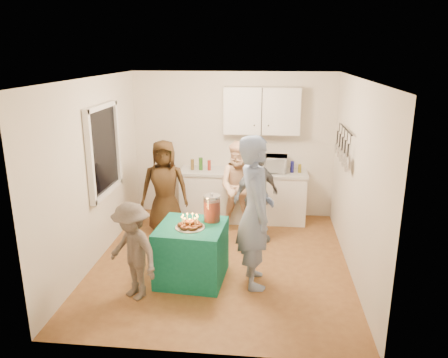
# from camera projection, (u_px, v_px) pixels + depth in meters

# --- Properties ---
(floor) EXTENTS (4.00, 4.00, 0.00)m
(floor) POSITION_uv_depth(u_px,v_px,m) (222.00, 262.00, 6.33)
(floor) COLOR brown
(floor) RESTS_ON ground
(ceiling) EXTENTS (4.00, 4.00, 0.00)m
(ceiling) POSITION_uv_depth(u_px,v_px,m) (221.00, 78.00, 5.59)
(ceiling) COLOR white
(ceiling) RESTS_ON floor
(back_wall) EXTENTS (3.60, 3.60, 0.00)m
(back_wall) POSITION_uv_depth(u_px,v_px,m) (233.00, 145.00, 7.87)
(back_wall) COLOR silver
(back_wall) RESTS_ON floor
(left_wall) EXTENTS (4.00, 4.00, 0.00)m
(left_wall) POSITION_uv_depth(u_px,v_px,m) (94.00, 172.00, 6.14)
(left_wall) COLOR silver
(left_wall) RESTS_ON floor
(right_wall) EXTENTS (4.00, 4.00, 0.00)m
(right_wall) POSITION_uv_depth(u_px,v_px,m) (356.00, 180.00, 5.78)
(right_wall) COLOR silver
(right_wall) RESTS_ON floor
(window_night) EXTENTS (0.04, 1.00, 1.20)m
(window_night) POSITION_uv_depth(u_px,v_px,m) (103.00, 150.00, 6.35)
(window_night) COLOR black
(window_night) RESTS_ON left_wall
(counter) EXTENTS (2.20, 0.58, 0.86)m
(counter) POSITION_uv_depth(u_px,v_px,m) (243.00, 197.00, 7.81)
(counter) COLOR white
(counter) RESTS_ON floor
(countertop) EXTENTS (2.24, 0.62, 0.05)m
(countertop) POSITION_uv_depth(u_px,v_px,m) (243.00, 172.00, 7.68)
(countertop) COLOR beige
(countertop) RESTS_ON counter
(upper_cabinet) EXTENTS (1.30, 0.30, 0.80)m
(upper_cabinet) POSITION_uv_depth(u_px,v_px,m) (262.00, 111.00, 7.49)
(upper_cabinet) COLOR white
(upper_cabinet) RESTS_ON back_wall
(pot_rack) EXTENTS (0.12, 1.00, 0.60)m
(pot_rack) POSITION_uv_depth(u_px,v_px,m) (343.00, 146.00, 6.37)
(pot_rack) COLOR black
(pot_rack) RESTS_ON right_wall
(microwave) EXTENTS (0.53, 0.37, 0.28)m
(microwave) POSITION_uv_depth(u_px,v_px,m) (272.00, 164.00, 7.58)
(microwave) COLOR white
(microwave) RESTS_ON countertop
(party_table) EXTENTS (0.91, 0.91, 0.76)m
(party_table) POSITION_uv_depth(u_px,v_px,m) (192.00, 252.00, 5.77)
(party_table) COLOR #0F664F
(party_table) RESTS_ON floor
(donut_cake) EXTENTS (0.38, 0.38, 0.18)m
(donut_cake) POSITION_uv_depth(u_px,v_px,m) (190.00, 221.00, 5.57)
(donut_cake) COLOR #381C0C
(donut_cake) RESTS_ON party_table
(punch_jar) EXTENTS (0.22, 0.22, 0.34)m
(punch_jar) POSITION_uv_depth(u_px,v_px,m) (212.00, 209.00, 5.78)
(punch_jar) COLOR red
(punch_jar) RESTS_ON party_table
(man_birthday) EXTENTS (0.60, 0.80, 1.97)m
(man_birthday) POSITION_uv_depth(u_px,v_px,m) (255.00, 212.00, 5.49)
(man_birthday) COLOR #7C8FB4
(man_birthday) RESTS_ON floor
(woman_back_left) EXTENTS (0.82, 0.58, 1.57)m
(woman_back_left) POSITION_uv_depth(u_px,v_px,m) (165.00, 188.00, 7.14)
(woman_back_left) COLOR #563818
(woman_back_left) RESTS_ON floor
(woman_back_center) EXTENTS (0.79, 0.63, 1.54)m
(woman_back_center) POSITION_uv_depth(u_px,v_px,m) (240.00, 187.00, 7.22)
(woman_back_center) COLOR #FEAF84
(woman_back_center) RESTS_ON floor
(woman_back_right) EXTENTS (0.90, 0.89, 1.52)m
(woman_back_right) POSITION_uv_depth(u_px,v_px,m) (257.00, 196.00, 6.80)
(woman_back_right) COLOR #0E1D31
(woman_back_right) RESTS_ON floor
(child_near_left) EXTENTS (0.92, 0.83, 1.23)m
(child_near_left) POSITION_uv_depth(u_px,v_px,m) (132.00, 251.00, 5.27)
(child_near_left) COLOR #4D433D
(child_near_left) RESTS_ON floor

